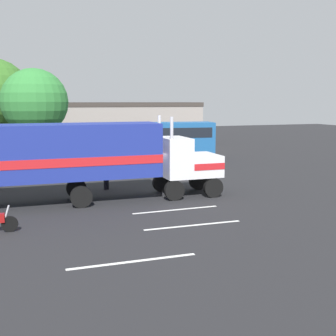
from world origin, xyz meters
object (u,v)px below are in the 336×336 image
Objects in this scene: parked_bus at (153,137)px; tree_left at (35,102)px; semi_truck at (80,155)px; person_bystander at (106,175)px.

tree_left reaches higher than parked_bus.
semi_truck is 3.77m from person_bystander.
person_bystander is at bearing -120.77° from parked_bus.
semi_truck is 1.84× the size of tree_left.
person_bystander is 0.14× the size of parked_bus.
tree_left is at bearing 97.61° from semi_truck.
semi_truck reaches higher than parked_bus.
parked_bus is at bearing 14.47° from tree_left.
tree_left reaches higher than person_bystander.
person_bystander is (1.94, 2.79, -1.63)m from semi_truck.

